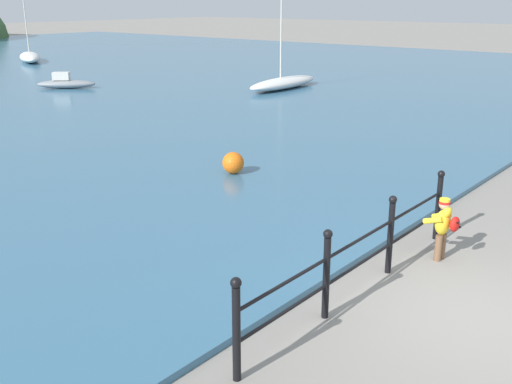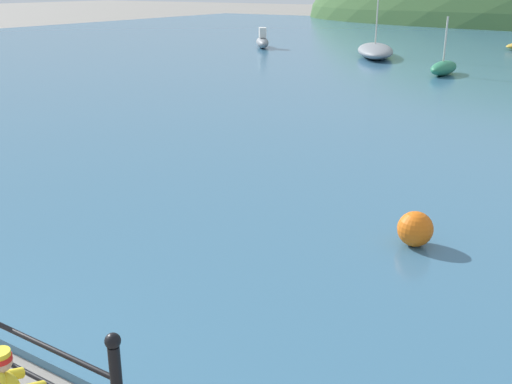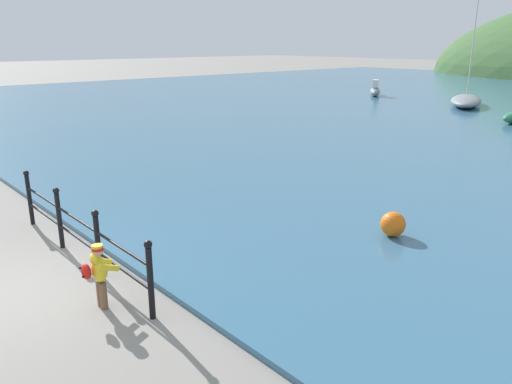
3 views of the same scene
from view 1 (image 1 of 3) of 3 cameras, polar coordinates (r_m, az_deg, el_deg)
name	(u,v)px [view 1 (image 1 of 3)]	position (r m, az deg, el deg)	size (l,w,h in m)	color
ground_plane	(476,316)	(8.37, 20.23, -11.04)	(200.00, 200.00, 0.00)	gray
iron_railing	(361,250)	(8.28, 9.97, -5.50)	(5.27, 0.12, 1.21)	black
child_in_coat	(444,223)	(9.66, 17.45, -2.88)	(0.39, 0.54, 1.00)	brown
boat_red_dinghy	(66,83)	(28.47, -17.67, 9.85)	(2.27, 2.36, 0.72)	gray
boat_nearest_quay	(283,82)	(27.16, 2.63, 10.39)	(4.86, 1.49, 5.76)	silver
boat_twin_mast	(30,57)	(41.79, -20.74, 11.96)	(3.39, 4.91, 5.99)	silver
mooring_buoy	(233,163)	(13.63, -2.19, 2.79)	(0.50, 0.50, 0.50)	orange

